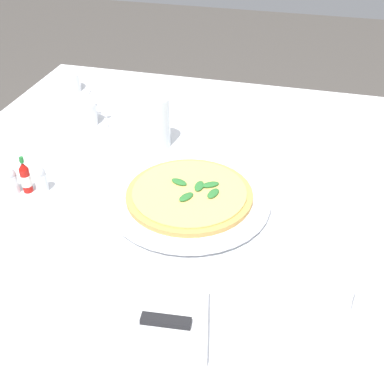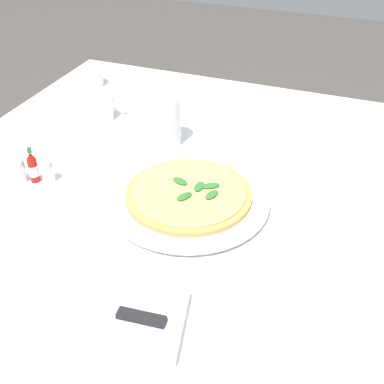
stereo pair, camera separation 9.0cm
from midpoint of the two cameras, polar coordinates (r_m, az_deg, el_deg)
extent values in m
cube|color=white|center=(1.03, -2.39, -0.98)|extent=(1.21, 1.21, 0.02)
cube|color=white|center=(1.60, 3.86, 7.04)|extent=(1.21, 0.01, 0.28)
cylinder|color=brown|center=(1.79, -13.13, 1.57)|extent=(0.06, 0.06, 0.70)
cylinder|color=white|center=(1.00, -2.70, -1.30)|extent=(0.20, 0.20, 0.01)
cylinder|color=white|center=(0.99, -2.71, -0.89)|extent=(0.33, 0.33, 0.01)
cylinder|color=tan|center=(0.99, -2.73, -0.42)|extent=(0.25, 0.25, 0.01)
cylinder|color=#EAC66B|center=(0.98, -2.74, -0.09)|extent=(0.23, 0.23, 0.00)
ellipsoid|color=#2D7533|center=(0.97, -0.20, -0.24)|extent=(0.03, 0.04, 0.01)
ellipsoid|color=#2D7533|center=(0.96, -3.23, -0.66)|extent=(0.03, 0.04, 0.01)
ellipsoid|color=#2D7533|center=(1.01, -4.06, 1.10)|extent=(0.04, 0.03, 0.01)
ellipsoid|color=#2D7533|center=(0.99, -0.51, 0.63)|extent=(0.04, 0.04, 0.01)
ellipsoid|color=#2D7533|center=(0.99, -1.76, 0.62)|extent=(0.02, 0.04, 0.01)
cylinder|color=white|center=(1.52, -15.74, 11.04)|extent=(0.13, 0.13, 0.01)
cylinder|color=white|center=(1.51, -15.91, 12.03)|extent=(0.08, 0.08, 0.05)
torus|color=white|center=(1.56, -15.54, 12.86)|extent=(0.02, 0.04, 0.03)
cylinder|color=black|center=(1.50, -16.05, 12.78)|extent=(0.07, 0.07, 0.00)
cylinder|color=white|center=(1.32, -14.30, 7.45)|extent=(0.13, 0.13, 0.01)
cylinder|color=white|center=(1.31, -14.51, 8.69)|extent=(0.08, 0.08, 0.06)
torus|color=white|center=(1.32, -12.48, 9.39)|extent=(0.03, 0.03, 0.03)
cylinder|color=black|center=(1.30, -14.67, 9.69)|extent=(0.07, 0.07, 0.00)
cylinder|color=white|center=(1.18, -6.46, 7.93)|extent=(0.07, 0.07, 0.12)
cylinder|color=silver|center=(1.19, -6.39, 6.97)|extent=(0.06, 0.06, 0.08)
cylinder|color=white|center=(0.77, 17.74, -12.40)|extent=(0.07, 0.07, 0.11)
cylinder|color=silver|center=(0.78, 17.46, -13.44)|extent=(0.07, 0.07, 0.07)
cube|color=white|center=(0.78, -9.98, -14.82)|extent=(0.24, 0.17, 0.02)
cube|color=silver|center=(0.78, -13.66, -13.59)|extent=(0.12, 0.03, 0.01)
cube|color=black|center=(0.76, -6.55, -14.65)|extent=(0.08, 0.03, 0.01)
cylinder|color=#B7140F|center=(1.09, -20.81, 1.20)|extent=(0.02, 0.02, 0.05)
cylinder|color=white|center=(1.09, -20.81, 1.20)|extent=(0.02, 0.02, 0.02)
cone|color=#B7140F|center=(1.07, -21.20, 2.76)|extent=(0.02, 0.02, 0.02)
cylinder|color=#1E722D|center=(1.07, -21.36, 3.39)|extent=(0.01, 0.01, 0.01)
cylinder|color=white|center=(1.11, -22.21, 0.79)|extent=(0.03, 0.03, 0.04)
cylinder|color=white|center=(1.11, -22.14, 0.54)|extent=(0.02, 0.02, 0.03)
sphere|color=silver|center=(1.09, -22.48, 1.82)|extent=(0.02, 0.02, 0.02)
cylinder|color=white|center=(1.09, -19.23, 0.97)|extent=(0.03, 0.03, 0.04)
cylinder|color=#38332D|center=(1.09, -19.17, 0.71)|extent=(0.02, 0.02, 0.03)
sphere|color=silver|center=(1.08, -19.48, 2.01)|extent=(0.02, 0.02, 0.02)
camera|label=1|loc=(0.05, -92.58, -1.84)|focal=46.36mm
camera|label=2|loc=(0.05, 87.42, 1.84)|focal=46.36mm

